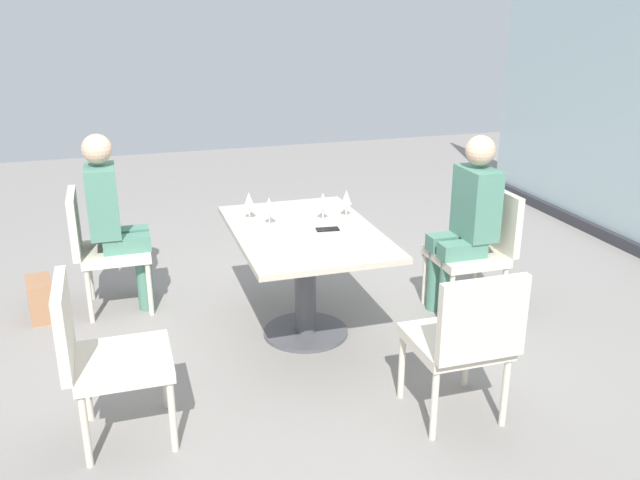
% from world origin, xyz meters
% --- Properties ---
extents(ground_plane, '(12.00, 12.00, 0.00)m').
position_xyz_m(ground_plane, '(0.00, 0.00, 0.00)').
color(ground_plane, gray).
extents(dining_table_main, '(1.32, 0.88, 0.73)m').
position_xyz_m(dining_table_main, '(0.00, 0.00, 0.55)').
color(dining_table_main, '#BCB29E').
rests_on(dining_table_main, ground_plane).
extents(chair_front_left, '(0.46, 0.50, 0.87)m').
position_xyz_m(chair_front_left, '(-0.80, -1.26, 0.50)').
color(chair_front_left, beige).
rests_on(chair_front_left, ground_plane).
extents(chair_near_window, '(0.46, 0.51, 0.87)m').
position_xyz_m(chair_near_window, '(0.00, 1.26, 0.50)').
color(chair_near_window, beige).
rests_on(chair_near_window, ground_plane).
extents(chair_front_right, '(0.46, 0.50, 0.87)m').
position_xyz_m(chair_front_right, '(0.80, -1.26, 0.50)').
color(chair_front_right, beige).
rests_on(chair_front_right, ground_plane).
extents(chair_far_right, '(0.50, 0.46, 0.87)m').
position_xyz_m(chair_far_right, '(1.19, 0.50, 0.50)').
color(chair_far_right, beige).
rests_on(chair_far_right, ground_plane).
extents(person_front_left, '(0.34, 0.39, 1.26)m').
position_xyz_m(person_front_left, '(-0.80, -1.15, 0.70)').
color(person_front_left, '#4C7F6B').
rests_on(person_front_left, ground_plane).
extents(person_near_window, '(0.34, 0.39, 1.26)m').
position_xyz_m(person_near_window, '(-0.00, 1.15, 0.70)').
color(person_near_window, '#4C7F6B').
rests_on(person_near_window, ground_plane).
extents(wine_glass_0, '(0.07, 0.07, 0.18)m').
position_xyz_m(wine_glass_0, '(-0.15, -0.19, 0.86)').
color(wine_glass_0, silver).
rests_on(wine_glass_0, dining_table_main).
extents(wine_glass_1, '(0.07, 0.07, 0.18)m').
position_xyz_m(wine_glass_1, '(-0.31, -0.29, 0.86)').
color(wine_glass_1, silver).
rests_on(wine_glass_1, dining_table_main).
extents(wine_glass_2, '(0.07, 0.07, 0.18)m').
position_xyz_m(wine_glass_2, '(-0.15, 0.17, 0.86)').
color(wine_glass_2, silver).
rests_on(wine_glass_2, dining_table_main).
extents(wine_glass_3, '(0.07, 0.07, 0.18)m').
position_xyz_m(wine_glass_3, '(-0.17, 0.34, 0.86)').
color(wine_glass_3, silver).
rests_on(wine_glass_3, dining_table_main).
extents(coffee_cup, '(0.08, 0.08, 0.09)m').
position_xyz_m(coffee_cup, '(0.50, 0.09, 0.78)').
color(coffee_cup, white).
rests_on(coffee_cup, dining_table_main).
extents(cell_phone_on_table, '(0.09, 0.15, 0.01)m').
position_xyz_m(cell_phone_on_table, '(0.05, 0.14, 0.73)').
color(cell_phone_on_table, black).
rests_on(cell_phone_on_table, dining_table_main).
extents(handbag_0, '(0.32, 0.20, 0.28)m').
position_xyz_m(handbag_0, '(-0.78, -1.69, 0.14)').
color(handbag_0, '#A3704C').
rests_on(handbag_0, ground_plane).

